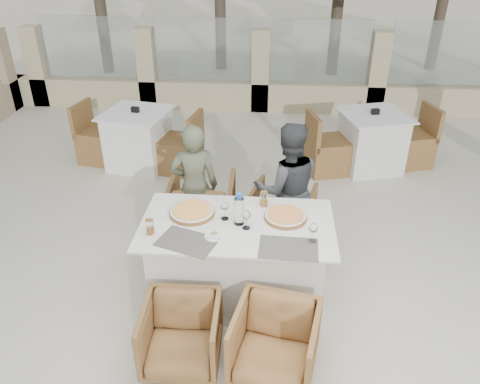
# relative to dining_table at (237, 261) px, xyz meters

# --- Properties ---
(ground) EXTENTS (80.00, 80.00, 0.00)m
(ground) POSITION_rel_dining_table_xyz_m (0.00, 0.09, -0.39)
(ground) COLOR beige
(ground) RESTS_ON ground
(sand_patch) EXTENTS (30.00, 16.00, 0.01)m
(sand_patch) POSITION_rel_dining_table_xyz_m (0.00, 14.09, -0.38)
(sand_patch) COLOR beige
(sand_patch) RESTS_ON ground
(perimeter_wall_far) EXTENTS (10.00, 0.34, 1.60)m
(perimeter_wall_far) POSITION_rel_dining_table_xyz_m (0.00, 4.89, 0.42)
(perimeter_wall_far) COLOR #C0B187
(perimeter_wall_far) RESTS_ON ground
(dining_table) EXTENTS (1.60, 0.90, 0.77)m
(dining_table) POSITION_rel_dining_table_xyz_m (0.00, 0.00, 0.00)
(dining_table) COLOR silver
(dining_table) RESTS_ON ground
(placemat_near_left) EXTENTS (0.52, 0.43, 0.00)m
(placemat_near_left) POSITION_rel_dining_table_xyz_m (-0.37, -0.28, 0.39)
(placemat_near_left) COLOR #565049
(placemat_near_left) RESTS_ON dining_table
(placemat_near_right) EXTENTS (0.46, 0.32, 0.00)m
(placemat_near_right) POSITION_rel_dining_table_xyz_m (0.42, -0.31, 0.39)
(placemat_near_right) COLOR #5A544D
(placemat_near_right) RESTS_ON dining_table
(pizza_left) EXTENTS (0.39, 0.39, 0.05)m
(pizza_left) POSITION_rel_dining_table_xyz_m (-0.40, 0.12, 0.41)
(pizza_left) COLOR orange
(pizza_left) RESTS_ON dining_table
(pizza_right) EXTENTS (0.45, 0.45, 0.05)m
(pizza_right) POSITION_rel_dining_table_xyz_m (0.40, 0.11, 0.41)
(pizza_right) COLOR #DB4D1D
(pizza_right) RESTS_ON dining_table
(water_bottle) EXTENTS (0.09, 0.09, 0.29)m
(water_bottle) POSITION_rel_dining_table_xyz_m (0.02, 0.00, 0.53)
(water_bottle) COLOR silver
(water_bottle) RESTS_ON dining_table
(wine_glass_centre) EXTENTS (0.08, 0.08, 0.18)m
(wine_glass_centre) POSITION_rel_dining_table_xyz_m (-0.11, 0.06, 0.48)
(wine_glass_centre) COLOR silver
(wine_glass_centre) RESTS_ON dining_table
(wine_glass_near) EXTENTS (0.09, 0.09, 0.18)m
(wine_glass_near) POSITION_rel_dining_table_xyz_m (0.08, -0.06, 0.48)
(wine_glass_near) COLOR silver
(wine_glass_near) RESTS_ON dining_table
(wine_glass_corner) EXTENTS (0.08, 0.08, 0.18)m
(wine_glass_corner) POSITION_rel_dining_table_xyz_m (0.60, -0.20, 0.48)
(wine_glass_corner) COLOR silver
(wine_glass_corner) RESTS_ON dining_table
(beer_glass_left) EXTENTS (0.07, 0.07, 0.13)m
(beer_glass_left) POSITION_rel_dining_table_xyz_m (-0.68, -0.19, 0.45)
(beer_glass_left) COLOR #C7751C
(beer_glass_left) RESTS_ON dining_table
(beer_glass_right) EXTENTS (0.08, 0.08, 0.13)m
(beer_glass_right) POSITION_rel_dining_table_xyz_m (0.21, 0.31, 0.45)
(beer_glass_right) COLOR orange
(beer_glass_right) RESTS_ON dining_table
(olive_dish) EXTENTS (0.15, 0.15, 0.04)m
(olive_dish) POSITION_rel_dining_table_xyz_m (-0.17, -0.20, 0.41)
(olive_dish) COLOR silver
(olive_dish) RESTS_ON dining_table
(armchair_far_left) EXTENTS (0.69, 0.71, 0.63)m
(armchair_far_left) POSITION_rel_dining_table_xyz_m (-0.46, 1.01, -0.07)
(armchair_far_left) COLOR brown
(armchair_far_left) RESTS_ON ground
(armchair_far_right) EXTENTS (0.76, 0.78, 0.58)m
(armchair_far_right) POSITION_rel_dining_table_xyz_m (0.39, 0.92, -0.09)
(armchair_far_right) COLOR brown
(armchair_far_right) RESTS_ON ground
(armchair_near_left) EXTENTS (0.58, 0.60, 0.53)m
(armchair_near_left) POSITION_rel_dining_table_xyz_m (-0.36, -0.76, -0.12)
(armchair_near_left) COLOR brown
(armchair_near_left) RESTS_ON ground
(armchair_near_right) EXTENTS (0.70, 0.72, 0.56)m
(armchair_near_right) POSITION_rel_dining_table_xyz_m (0.34, -0.80, -0.11)
(armchair_near_right) COLOR olive
(armchair_near_right) RESTS_ON ground
(diner_left) EXTENTS (0.53, 0.40, 1.31)m
(diner_left) POSITION_rel_dining_table_xyz_m (-0.49, 0.79, 0.27)
(diner_left) COLOR #545940
(diner_left) RESTS_ON ground
(diner_right) EXTENTS (0.74, 0.62, 1.37)m
(diner_right) POSITION_rel_dining_table_xyz_m (0.42, 0.77, 0.30)
(diner_right) COLOR #373A3C
(diner_right) RESTS_ON ground
(bg_table_a) EXTENTS (1.76, 1.11, 0.77)m
(bg_table_a) POSITION_rel_dining_table_xyz_m (-1.55, 2.52, 0.00)
(bg_table_a) COLOR white
(bg_table_a) RESTS_ON ground
(bg_table_b) EXTENTS (1.80, 1.22, 0.77)m
(bg_table_b) POSITION_rel_dining_table_xyz_m (1.58, 2.69, 0.00)
(bg_table_b) COLOR silver
(bg_table_b) RESTS_ON ground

